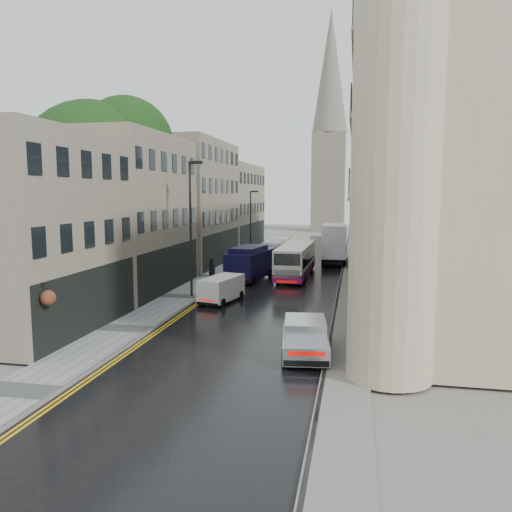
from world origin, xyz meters
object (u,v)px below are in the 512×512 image
(cream_bus, at_px, (278,265))
(navy_van, at_px, (228,265))
(tree_far, at_px, (166,202))
(pedestrian, at_px, (212,269))
(white_van, at_px, (201,292))
(silver_hatchback, at_px, (285,347))
(white_lorry, at_px, (323,245))
(lamp_post_far, at_px, (251,227))
(tree_near, at_px, (93,195))
(lamp_post_near, at_px, (191,230))

(cream_bus, xyz_separation_m, navy_van, (-3.68, -1.60, 0.08))
(navy_van, bearing_deg, tree_far, 144.90)
(pedestrian, bearing_deg, cream_bus, -156.15)
(white_van, bearing_deg, silver_hatchback, -44.00)
(white_lorry, bearing_deg, white_van, -109.96)
(lamp_post_far, bearing_deg, pedestrian, -118.45)
(cream_bus, distance_m, navy_van, 4.02)
(tree_near, height_order, tree_far, tree_near)
(tree_near, relative_size, cream_bus, 1.40)
(cream_bus, xyz_separation_m, lamp_post_near, (-4.82, -7.23, 3.23))
(tree_near, xyz_separation_m, pedestrian, (6.88, 5.79, -5.96))
(silver_hatchback, bearing_deg, white_lorry, 83.57)
(silver_hatchback, distance_m, lamp_post_near, 15.17)
(pedestrian, bearing_deg, lamp_post_near, 108.74)
(silver_hatchback, bearing_deg, tree_far, 113.20)
(tree_near, bearing_deg, silver_hatchback, -39.83)
(pedestrian, bearing_deg, silver_hatchback, 129.36)
(tree_near, bearing_deg, lamp_post_near, -4.65)
(tree_near, xyz_separation_m, white_van, (8.69, -2.75, -6.07))
(tree_far, height_order, pedestrian, tree_far)
(lamp_post_far, bearing_deg, white_lorry, -27.72)
(white_lorry, xyz_separation_m, navy_van, (-6.61, -10.99, -0.56))
(navy_van, bearing_deg, lamp_post_far, 102.51)
(tree_far, bearing_deg, lamp_post_near, -62.67)
(cream_bus, relative_size, white_van, 2.65)
(tree_far, bearing_deg, lamp_post_far, 25.29)
(cream_bus, height_order, lamp_post_near, lamp_post_near)
(white_van, height_order, pedestrian, pedestrian)
(white_van, relative_size, navy_van, 0.67)
(tree_near, relative_size, white_van, 3.69)
(white_lorry, xyz_separation_m, white_van, (-6.38, -18.76, -1.15))
(tree_far, relative_size, silver_hatchback, 2.88)
(tree_near, distance_m, tree_far, 13.02)
(lamp_post_far, bearing_deg, lamp_post_near, -115.16)
(white_van, height_order, navy_van, navy_van)
(white_lorry, bearing_deg, pedestrian, -129.88)
(cream_bus, bearing_deg, lamp_post_near, -122.66)
(tree_near, relative_size, lamp_post_near, 1.55)
(white_lorry, xyz_separation_m, pedestrian, (-8.19, -10.23, -1.04))
(pedestrian, bearing_deg, white_van, 116.74)
(white_lorry, xyz_separation_m, lamp_post_near, (-7.75, -16.61, 2.58))
(cream_bus, xyz_separation_m, white_lorry, (2.93, 9.38, 0.64))
(tree_far, height_order, white_van, tree_far)
(lamp_post_near, bearing_deg, silver_hatchback, -42.94)
(white_lorry, bearing_deg, lamp_post_near, -116.18)
(white_van, bearing_deg, tree_near, 174.83)
(silver_hatchback, bearing_deg, lamp_post_near, 116.31)
(cream_bus, xyz_separation_m, pedestrian, (-5.26, -0.84, -0.39))
(tree_near, bearing_deg, white_van, -17.54)
(navy_van, distance_m, lamp_post_far, 11.75)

